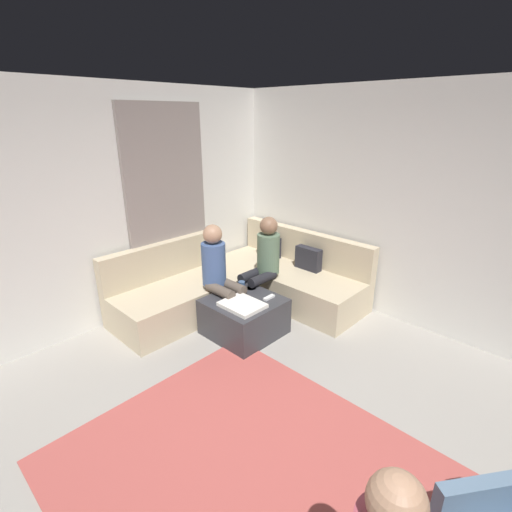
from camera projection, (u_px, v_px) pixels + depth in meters
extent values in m
cube|color=gray|center=(263.00, 511.00, 2.44)|extent=(6.00, 6.00, 0.10)
cube|color=silver|center=(455.00, 217.00, 3.93)|extent=(6.00, 0.12, 2.70)
cube|color=silver|center=(53.00, 220.00, 3.85)|extent=(0.12, 6.00, 2.70)
cube|color=gray|center=(168.00, 209.00, 4.70)|extent=(0.06, 1.10, 2.50)
cube|color=#AD4C47|center=(252.00, 476.00, 2.62)|extent=(2.60, 2.20, 0.01)
cube|color=#C6B593|center=(287.00, 283.00, 5.13)|extent=(2.10, 0.85, 0.42)
cube|color=#C6B593|center=(305.00, 246.00, 5.21)|extent=(2.10, 0.14, 0.45)
cube|color=#C6B593|center=(183.00, 299.00, 4.67)|extent=(0.85, 1.70, 0.42)
cube|color=#C6B593|center=(164.00, 259.00, 4.75)|extent=(0.14, 1.70, 0.45)
cube|color=#26262D|center=(269.00, 248.00, 5.45)|extent=(0.36, 0.12, 0.36)
cube|color=#26262D|center=(308.00, 261.00, 5.00)|extent=(0.36, 0.12, 0.36)
cube|color=#333338|center=(244.00, 316.00, 4.28)|extent=(0.76, 0.76, 0.42)
cube|color=white|center=(242.00, 305.00, 4.05)|extent=(0.44, 0.36, 0.04)
cylinder|color=#334C72|center=(242.00, 285.00, 4.45)|extent=(0.08, 0.08, 0.10)
cube|color=white|center=(269.00, 297.00, 4.23)|extent=(0.05, 0.15, 0.02)
cube|color=slate|center=(486.00, 496.00, 1.95)|extent=(0.40, 0.50, 0.22)
cylinder|color=black|center=(251.00, 304.00, 4.56)|extent=(0.12, 0.12, 0.42)
cylinder|color=black|center=(241.00, 299.00, 4.67)|extent=(0.12, 0.12, 0.42)
cylinder|color=black|center=(263.00, 279.00, 4.60)|extent=(0.12, 0.40, 0.12)
cylinder|color=black|center=(252.00, 274.00, 4.71)|extent=(0.12, 0.40, 0.12)
cylinder|color=#597259|center=(268.00, 254.00, 4.70)|extent=(0.28, 0.28, 0.50)
sphere|color=#8C664C|center=(269.00, 226.00, 4.58)|extent=(0.22, 0.22, 0.22)
cylinder|color=brown|center=(244.00, 312.00, 4.37)|extent=(0.12, 0.12, 0.42)
cylinder|color=brown|center=(232.00, 318.00, 4.25)|extent=(0.12, 0.12, 0.42)
cylinder|color=brown|center=(232.00, 286.00, 4.40)|extent=(0.40, 0.12, 0.12)
cylinder|color=brown|center=(220.00, 291.00, 4.28)|extent=(0.40, 0.12, 0.12)
cylinder|color=#3F598C|center=(214.00, 264.00, 4.38)|extent=(0.28, 0.28, 0.50)
sphere|color=tan|center=(213.00, 234.00, 4.26)|extent=(0.22, 0.22, 0.22)
sphere|color=tan|center=(397.00, 502.00, 1.34)|extent=(0.22, 0.22, 0.22)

